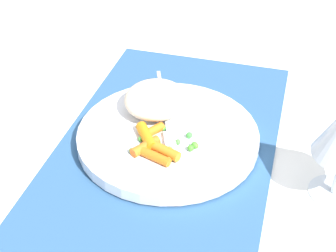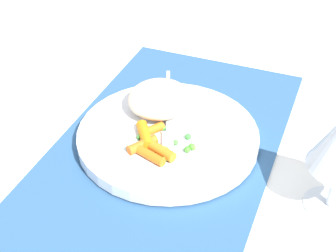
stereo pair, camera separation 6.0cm
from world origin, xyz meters
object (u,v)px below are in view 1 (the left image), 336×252
at_px(carrot_portion, 152,144).
at_px(plate, 168,136).
at_px(rice_mound, 156,99).
at_px(fork, 166,116).

bearing_deg(carrot_portion, plate, 164.54).
bearing_deg(rice_mound, carrot_portion, 13.34).
relative_size(plate, carrot_portion, 3.12).
xyz_separation_m(carrot_portion, fork, (-0.07, -0.00, -0.00)).
xyz_separation_m(plate, fork, (-0.03, -0.01, 0.01)).
relative_size(plate, rice_mound, 2.67).
bearing_deg(rice_mound, fork, 54.28).
xyz_separation_m(rice_mound, fork, (0.01, 0.02, -0.02)).
xyz_separation_m(rice_mound, carrot_portion, (0.09, 0.02, -0.01)).
bearing_deg(plate, rice_mound, -144.62).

